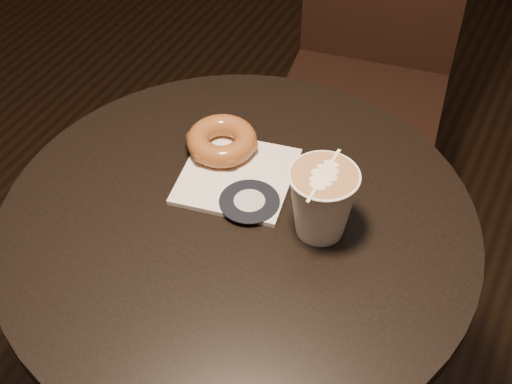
% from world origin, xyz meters
% --- Properties ---
extents(cafe_table, '(0.70, 0.70, 0.75)m').
position_xyz_m(cafe_table, '(0.00, 0.00, 0.55)').
color(cafe_table, black).
rests_on(cafe_table, ground).
extents(chair, '(0.44, 0.44, 0.97)m').
position_xyz_m(chair, '(-0.06, 0.80, 0.54)').
color(chair, black).
rests_on(chair, ground).
extents(pastry_bag, '(0.19, 0.19, 0.01)m').
position_xyz_m(pastry_bag, '(-0.04, 0.07, 0.75)').
color(pastry_bag, white).
rests_on(pastry_bag, cafe_table).
extents(doughnut, '(0.11, 0.11, 0.04)m').
position_xyz_m(doughnut, '(-0.09, 0.12, 0.78)').
color(doughnut, brown).
rests_on(doughnut, pastry_bag).
extents(latte_cup, '(0.10, 0.10, 0.11)m').
position_xyz_m(latte_cup, '(0.11, 0.03, 0.80)').
color(latte_cup, white).
rests_on(latte_cup, cafe_table).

